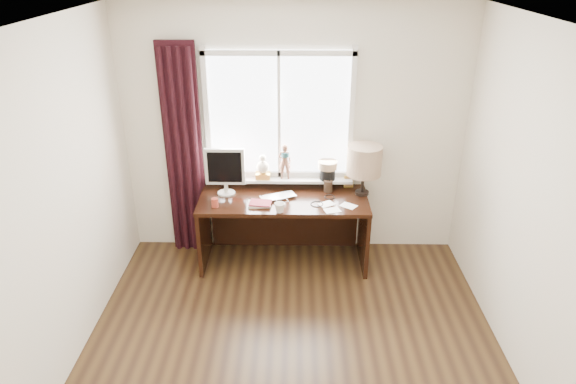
{
  "coord_description": "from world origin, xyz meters",
  "views": [
    {
      "loc": [
        0.01,
        -3.0,
        3.02
      ],
      "look_at": [
        -0.05,
        1.25,
        1.0
      ],
      "focal_mm": 32.0,
      "sensor_mm": 36.0,
      "label": 1
    }
  ],
  "objects_px": {
    "red_cup": "(215,203)",
    "monitor": "(225,169)",
    "mug": "(280,207)",
    "desk": "(284,215)",
    "table_lamp": "(364,161)",
    "laptop": "(278,197)"
  },
  "relations": [
    {
      "from": "mug",
      "to": "monitor",
      "type": "distance_m",
      "value": 0.72
    },
    {
      "from": "red_cup",
      "to": "desk",
      "type": "relative_size",
      "value": 0.05
    },
    {
      "from": "red_cup",
      "to": "monitor",
      "type": "height_order",
      "value": "monitor"
    },
    {
      "from": "red_cup",
      "to": "monitor",
      "type": "bearing_deg",
      "value": 76.38
    },
    {
      "from": "mug",
      "to": "table_lamp",
      "type": "distance_m",
      "value": 0.98
    },
    {
      "from": "mug",
      "to": "red_cup",
      "type": "relative_size",
      "value": 1.14
    },
    {
      "from": "desk",
      "to": "table_lamp",
      "type": "xyz_separation_m",
      "value": [
        0.8,
        0.01,
        0.61
      ]
    },
    {
      "from": "laptop",
      "to": "monitor",
      "type": "relative_size",
      "value": 0.73
    },
    {
      "from": "mug",
      "to": "monitor",
      "type": "height_order",
      "value": "monitor"
    },
    {
      "from": "laptop",
      "to": "monitor",
      "type": "height_order",
      "value": "monitor"
    },
    {
      "from": "red_cup",
      "to": "table_lamp",
      "type": "distance_m",
      "value": 1.53
    },
    {
      "from": "laptop",
      "to": "table_lamp",
      "type": "relative_size",
      "value": 0.69
    },
    {
      "from": "mug",
      "to": "table_lamp",
      "type": "xyz_separation_m",
      "value": [
        0.83,
        0.41,
        0.31
      ]
    },
    {
      "from": "mug",
      "to": "desk",
      "type": "distance_m",
      "value": 0.49
    },
    {
      "from": "laptop",
      "to": "table_lamp",
      "type": "height_order",
      "value": "table_lamp"
    },
    {
      "from": "desk",
      "to": "table_lamp",
      "type": "distance_m",
      "value": 1.0
    },
    {
      "from": "desk",
      "to": "mug",
      "type": "bearing_deg",
      "value": -94.41
    },
    {
      "from": "table_lamp",
      "to": "laptop",
      "type": "bearing_deg",
      "value": -172.74
    },
    {
      "from": "red_cup",
      "to": "mug",
      "type": "bearing_deg",
      "value": -8.92
    },
    {
      "from": "red_cup",
      "to": "table_lamp",
      "type": "relative_size",
      "value": 0.17
    },
    {
      "from": "red_cup",
      "to": "monitor",
      "type": "relative_size",
      "value": 0.18
    },
    {
      "from": "desk",
      "to": "table_lamp",
      "type": "height_order",
      "value": "table_lamp"
    }
  ]
}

